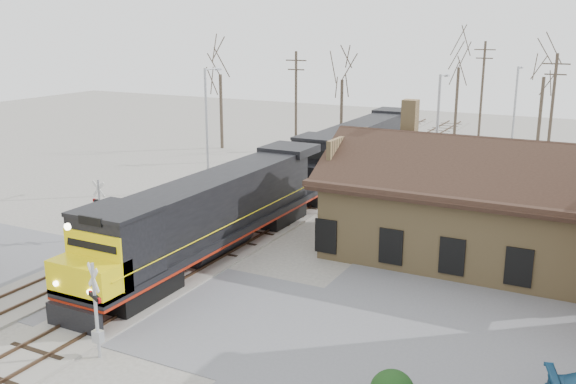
# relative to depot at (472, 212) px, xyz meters

# --- Properties ---
(ground) EXTENTS (140.00, 140.00, 0.00)m
(ground) POSITION_rel_depot_xyz_m (-11.99, -12.00, -2.41)
(ground) COLOR #A9A398
(ground) RESTS_ON ground
(road) EXTENTS (60.00, 9.00, 0.03)m
(road) POSITION_rel_depot_xyz_m (-11.99, -12.00, -2.39)
(road) COLOR slate
(road) RESTS_ON ground
(track_main) EXTENTS (3.40, 90.00, 0.24)m
(track_main) POSITION_rel_depot_xyz_m (-11.99, 3.00, -2.34)
(track_main) COLOR #A9A398
(track_main) RESTS_ON ground
(track_siding) EXTENTS (3.40, 90.00, 0.24)m
(track_siding) POSITION_rel_depot_xyz_m (-16.49, 3.00, -2.34)
(track_siding) COLOR #A9A398
(track_siding) RESTS_ON ground
(depot) EXTENTS (15.20, 9.31, 7.90)m
(depot) POSITION_rel_depot_xyz_m (0.00, 0.00, 0.00)
(depot) COLOR #977B4E
(depot) RESTS_ON ground
(locomotive_lead) EXTENTS (3.01, 20.19, 4.48)m
(locomotive_lead) POSITION_rel_depot_xyz_m (-11.99, -6.63, -0.05)
(locomotive_lead) COLOR black
(locomotive_lead) RESTS_ON ground
(locomotive_trailing) EXTENTS (3.01, 20.19, 4.24)m
(locomotive_trailing) POSITION_rel_depot_xyz_m (-11.99, 13.83, -0.05)
(locomotive_trailing) COLOR black
(locomotive_trailing) RESTS_ON ground
(crossbuck_near) EXTENTS (0.99, 0.51, 3.68)m
(crossbuck_near) POSITION_rel_depot_xyz_m (-9.75, -17.10, -0.66)
(crossbuck_near) COLOR #A5A8AD
(crossbuck_near) RESTS_ON ground
(crossbuck_far) EXTENTS (1.01, 0.26, 3.52)m
(crossbuck_far) POSITION_rel_depot_xyz_m (-19.11, -6.94, -0.72)
(crossbuck_far) COLOR #A5A8AD
(crossbuck_far) RESTS_ON ground
(streetlight_a) EXTENTS (0.25, 2.04, 8.93)m
(streetlight_a) POSITION_rel_depot_xyz_m (-20.02, 5.24, 2.59)
(streetlight_a) COLOR #A5A8AD
(streetlight_a) RESTS_ON ground
(streetlight_b) EXTENTS (0.25, 2.04, 8.84)m
(streetlight_b) POSITION_rel_depot_xyz_m (-4.09, 8.20, 2.55)
(streetlight_b) COLOR #A5A8AD
(streetlight_b) RESTS_ON ground
(streetlight_c) EXTENTS (0.25, 2.04, 8.66)m
(streetlight_c) POSITION_rel_depot_xyz_m (-1.37, 22.11, 2.46)
(streetlight_c) COLOR #A5A8AD
(streetlight_c) RESTS_ON ground
(utility_pole_a) EXTENTS (2.00, 0.24, 9.65)m
(utility_pole_a) POSITION_rel_depot_xyz_m (-19.56, 18.48, 2.64)
(utility_pole_a) COLOR #382D23
(utility_pole_a) RESTS_ON ground
(utility_pole_b) EXTENTS (2.00, 0.24, 10.40)m
(utility_pole_b) POSITION_rel_depot_xyz_m (-5.80, 31.12, 3.02)
(utility_pole_b) COLOR #382D23
(utility_pole_b) RESTS_ON ground
(utility_pole_c) EXTENTS (2.00, 0.24, 9.79)m
(utility_pole_c) POSITION_rel_depot_xyz_m (1.54, 20.86, 2.71)
(utility_pole_c) COLOR #382D23
(utility_pole_c) RESTS_ON ground
(tree_a) EXTENTS (4.83, 4.83, 11.83)m
(tree_a) POSITION_rel_depot_xyz_m (-28.52, 19.97, 6.02)
(tree_a) COLOR #382D23
(tree_a) RESTS_ON ground
(tree_b) EXTENTS (4.50, 4.50, 11.03)m
(tree_b) POSITION_rel_depot_xyz_m (-17.94, 25.19, 5.44)
(tree_b) COLOR #382D23
(tree_b) RESTS_ON ground
(tree_c) EXTENTS (4.98, 4.98, 12.20)m
(tree_c) POSITION_rel_depot_xyz_m (-9.59, 37.44, 6.29)
(tree_c) COLOR #382D23
(tree_c) RESTS_ON ground
(tree_d) EXTENTS (4.77, 4.77, 11.69)m
(tree_d) POSITION_rel_depot_xyz_m (-0.43, 32.21, 5.92)
(tree_d) COLOR #382D23
(tree_d) RESTS_ON ground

